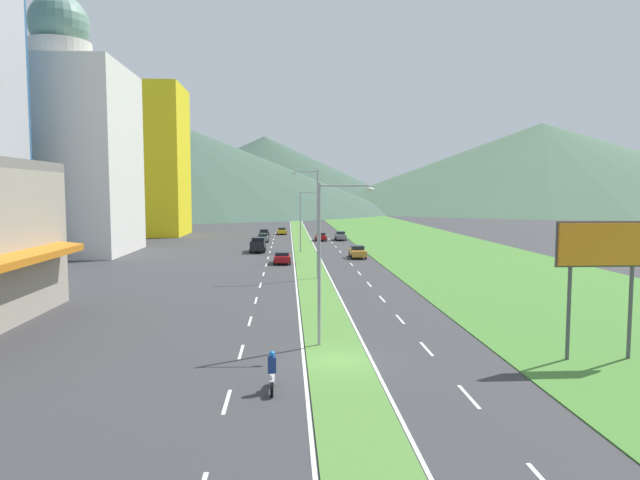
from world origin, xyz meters
The scene contains 51 objects.
ground_plane centered at (0.00, 0.00, 0.00)m, with size 600.00×600.00×0.00m, color #38383A.
grass_median centered at (0.00, 60.00, 0.03)m, with size 3.20×240.00×0.06m, color #518438.
grass_verge_right centered at (20.60, 60.00, 0.03)m, with size 24.00×240.00×0.06m, color #477F33.
lane_dash_left_2 centered at (-5.10, -5.27, 0.01)m, with size 0.16×2.80×0.01m, color silver.
lane_dash_left_3 centered at (-5.10, 2.10, 0.01)m, with size 0.16×2.80×0.01m, color silver.
lane_dash_left_4 centered at (-5.10, 9.47, 0.01)m, with size 0.16×2.80×0.01m, color silver.
lane_dash_left_5 centered at (-5.10, 16.83, 0.01)m, with size 0.16×2.80×0.01m, color silver.
lane_dash_left_6 centered at (-5.10, 24.20, 0.01)m, with size 0.16×2.80×0.01m, color silver.
lane_dash_left_7 centered at (-5.10, 31.56, 0.01)m, with size 0.16×2.80×0.01m, color silver.
lane_dash_left_8 centered at (-5.10, 38.93, 0.01)m, with size 0.16×2.80×0.01m, color silver.
lane_dash_left_9 centered at (-5.10, 46.30, 0.01)m, with size 0.16×2.80×0.01m, color silver.
lane_dash_left_10 centered at (-5.10, 53.66, 0.01)m, with size 0.16×2.80×0.01m, color silver.
lane_dash_left_11 centered at (-5.10, 61.03, 0.01)m, with size 0.16×2.80×0.01m, color silver.
lane_dash_left_12 centered at (-5.10, 68.40, 0.01)m, with size 0.16×2.80×0.01m, color silver.
lane_dash_left_13 centered at (-5.10, 75.76, 0.01)m, with size 0.16×2.80×0.01m, color silver.
lane_dash_left_14 centered at (-5.10, 83.13, 0.01)m, with size 0.16×2.80×0.01m, color silver.
lane_dash_left_15 centered at (-5.10, 90.50, 0.01)m, with size 0.16×2.80×0.01m, color silver.
lane_dash_right_2 centered at (5.10, -5.27, 0.01)m, with size 0.16×2.80×0.01m, color silver.
lane_dash_right_3 centered at (5.10, 2.10, 0.01)m, with size 0.16×2.80×0.01m, color silver.
lane_dash_right_4 centered at (5.10, 9.47, 0.01)m, with size 0.16×2.80×0.01m, color silver.
lane_dash_right_5 centered at (5.10, 16.83, 0.01)m, with size 0.16×2.80×0.01m, color silver.
lane_dash_right_6 centered at (5.10, 24.20, 0.01)m, with size 0.16×2.80×0.01m, color silver.
lane_dash_right_7 centered at (5.10, 31.56, 0.01)m, with size 0.16×2.80×0.01m, color silver.
lane_dash_right_8 centered at (5.10, 38.93, 0.01)m, with size 0.16×2.80×0.01m, color silver.
lane_dash_right_9 centered at (5.10, 46.30, 0.01)m, with size 0.16×2.80×0.01m, color silver.
lane_dash_right_10 centered at (5.10, 53.66, 0.01)m, with size 0.16×2.80×0.01m, color silver.
lane_dash_right_11 centered at (5.10, 61.03, 0.01)m, with size 0.16×2.80×0.01m, color silver.
lane_dash_right_12 centered at (5.10, 68.40, 0.01)m, with size 0.16×2.80×0.01m, color silver.
lane_dash_right_13 centered at (5.10, 75.76, 0.01)m, with size 0.16×2.80×0.01m, color silver.
lane_dash_right_14 centered at (5.10, 83.13, 0.01)m, with size 0.16×2.80×0.01m, color silver.
lane_dash_right_15 centered at (5.10, 90.50, 0.01)m, with size 0.16×2.80×0.01m, color silver.
edge_line_median_left centered at (-1.75, 60.00, 0.01)m, with size 0.16×240.00×0.01m, color silver.
edge_line_median_right centered at (1.75, 60.00, 0.01)m, with size 0.16×240.00×0.01m, color silver.
domed_building centered at (-33.71, 53.64, 14.45)m, with size 17.64×17.64×35.59m.
midrise_colored centered at (-30.48, 87.59, 14.75)m, with size 14.83×14.83×29.51m, color yellow.
hill_far_left centered at (-58.66, 227.41, 20.71)m, with size 210.06×210.06×41.42m, color #3D5647.
hill_far_center centered at (-14.56, 278.76, 19.10)m, with size 165.04×165.04×38.21m, color #3D5647.
hill_far_right centered at (125.20, 253.02, 21.57)m, with size 236.69×236.69×43.13m, color #47664C.
street_lamp_near centered at (-0.44, 3.08, 5.30)m, with size 3.15×0.33×9.16m.
street_lamp_mid centered at (0.21, 27.98, 6.11)m, with size 2.71×0.35×10.83m.
street_lamp_far centered at (-0.40, 52.82, 5.03)m, with size 2.68×0.42×8.73m.
billboard_roadside centered at (13.45, -0.47, 5.54)m, with size 4.86×0.28×7.19m.
car_0 centered at (-7.01, 81.08, 0.79)m, with size 1.90×4.34×1.54m.
car_1 centered at (6.98, 73.26, 0.81)m, with size 1.89×4.38×1.59m.
car_3 centered at (-3.65, 88.02, 0.73)m, with size 1.89×4.39×1.42m.
car_4 centered at (-3.21, 40.27, 0.75)m, with size 2.04×4.33×1.43m.
car_5 centered at (3.38, 72.47, 0.73)m, with size 1.99×4.12×1.42m.
car_6 centered at (-6.77, 69.99, 0.77)m, with size 1.87×4.55×1.50m.
car_7 centered at (6.65, 45.63, 0.82)m, with size 2.00×4.51×1.62m.
pickup_truck_0 centered at (-6.84, 54.18, 0.98)m, with size 2.18×5.40×2.00m.
motorcycle_rider centered at (-3.25, -4.14, 0.75)m, with size 0.36×2.00×1.80m.
Camera 1 is at (-2.56, -28.34, 8.67)m, focal length 31.93 mm.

